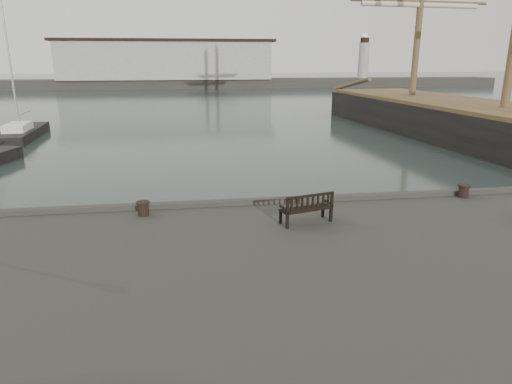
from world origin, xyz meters
TOP-DOWN VIEW (x-y plane):
  - ground at (0.00, 0.00)m, footprint 400.00×400.00m
  - breakwater at (-4.56, 92.00)m, footprint 140.00×9.50m
  - bench at (-0.10, -2.34)m, footprint 1.76×1.00m
  - bollard_left at (-5.25, -0.84)m, footprint 0.59×0.59m
  - bollard_right at (6.40, -0.50)m, footprint 0.58×0.58m
  - yacht_d at (-17.69, 25.45)m, footprint 3.05×9.47m
  - tall_ship_main at (19.86, 16.02)m, footprint 12.78×45.73m

SIDE VIEW (x-z plane):
  - ground at x=0.00m, z-range 0.00..0.00m
  - yacht_d at x=-17.69m, z-range -5.66..6.12m
  - tall_ship_main at x=19.86m, z-range -16.08..17.77m
  - bollard_left at x=-5.25m, z-range 1.56..2.03m
  - bollard_right at x=6.40m, z-range 1.56..2.04m
  - bench at x=-0.10m, z-range 1.39..2.35m
  - breakwater at x=-4.56m, z-range -1.80..10.40m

